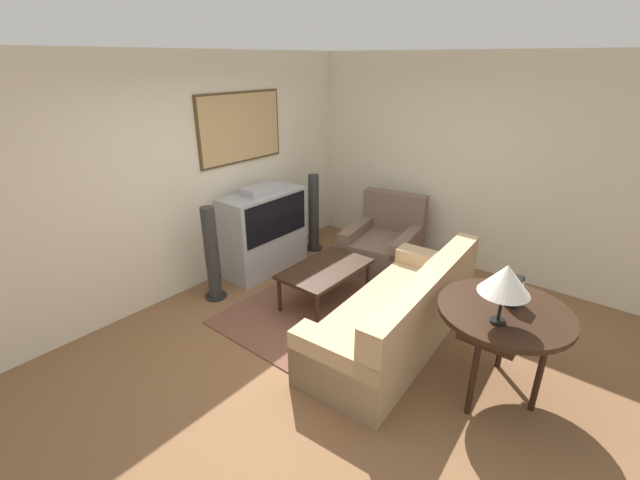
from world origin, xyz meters
TOP-DOWN VIEW (x-y plane):
  - ground_plane at (0.00, 0.00)m, footprint 12.00×12.00m
  - wall_back at (0.02, 2.13)m, footprint 12.00×0.10m
  - wall_right at (2.63, 0.00)m, footprint 0.06×12.00m
  - area_rug at (0.69, 0.62)m, footprint 2.43×1.47m
  - tv at (0.82, 1.76)m, footprint 1.13×0.49m
  - couch at (0.51, -0.42)m, footprint 2.28×1.00m
  - armchair at (1.92, 0.62)m, footprint 1.10×1.02m
  - coffee_table at (0.64, 0.61)m, footprint 1.05×0.63m
  - console_table at (0.41, -1.38)m, footprint 1.03×1.03m
  - table_lamp at (0.18, -1.38)m, footprint 0.36×0.36m
  - mantel_clock at (0.52, -1.39)m, footprint 0.15×0.10m
  - speaker_tower_left at (-0.09, 1.68)m, footprint 0.26×0.26m
  - speaker_tower_right at (1.72, 1.68)m, footprint 0.26×0.26m

SIDE VIEW (x-z plane):
  - ground_plane at x=0.00m, z-range 0.00..0.00m
  - area_rug at x=0.69m, z-range 0.00..0.01m
  - armchair at x=1.92m, z-range -0.18..0.75m
  - couch at x=0.51m, z-range -0.12..0.72m
  - coffee_table at x=0.64m, z-range 0.18..0.63m
  - speaker_tower_left at x=-0.09m, z-range -0.03..1.09m
  - speaker_tower_right at x=1.72m, z-range -0.03..1.09m
  - tv at x=0.82m, z-range -0.03..1.11m
  - console_table at x=0.41m, z-range 0.33..1.14m
  - mantel_clock at x=0.52m, z-range 0.81..1.04m
  - table_lamp at x=0.18m, z-range 0.93..1.40m
  - wall_right at x=2.63m, z-range 0.00..2.70m
  - wall_back at x=0.02m, z-range 0.01..2.71m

